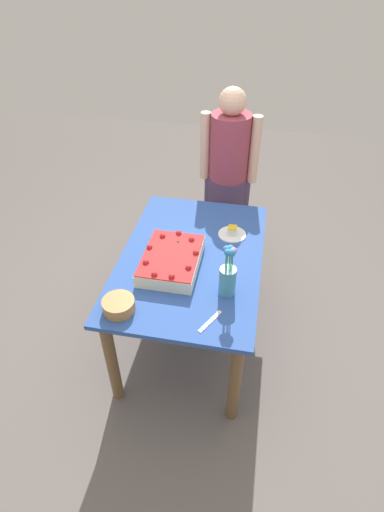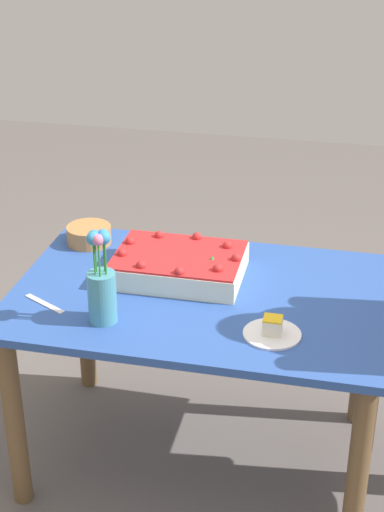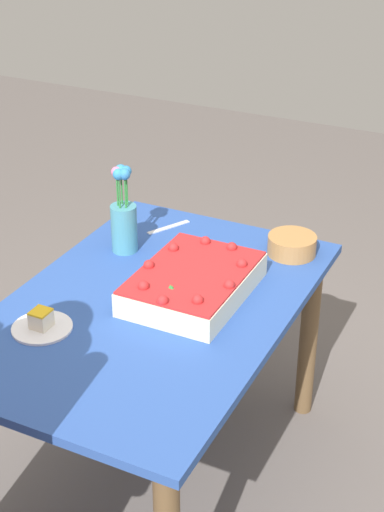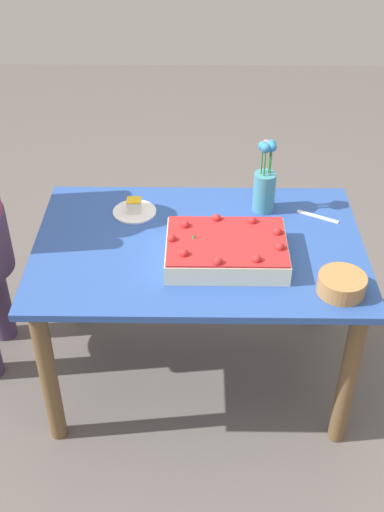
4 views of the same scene
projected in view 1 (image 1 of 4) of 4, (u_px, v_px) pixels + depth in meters
The scene contains 8 objects.
ground_plane at pixel (191, 333), 2.97m from camera, with size 8.00×8.00×0.00m, color #635B57.
dining_table at pixel (191, 271), 2.58m from camera, with size 1.32×0.88×0.74m.
sheet_cake at pixel (171, 260), 2.40m from camera, with size 0.46×0.33×0.11m.
serving_plate_with_slice at pixel (232, 233), 2.67m from camera, with size 0.19×0.19×0.06m.
cake_knife at pixel (210, 321), 2.09m from camera, with size 0.18×0.02×0.00m, color silver.
flower_vase at pixel (228, 276), 2.17m from camera, with size 0.09×0.09×0.32m.
fruit_bowl at pixel (119, 305), 2.13m from camera, with size 0.18×0.18×0.07m, color #B27C44.
person_standing at pixel (228, 171), 3.14m from camera, with size 0.31×0.45×1.49m.
Camera 1 is at (-1.89, -0.37, 2.33)m, focal length 28.00 mm.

